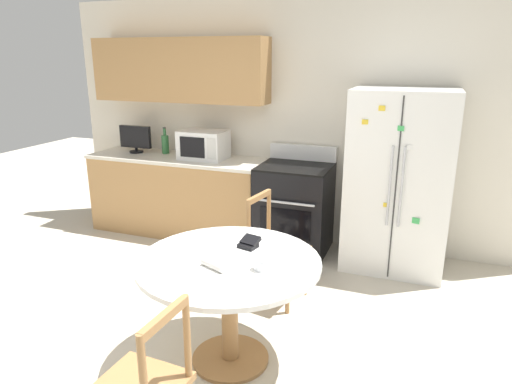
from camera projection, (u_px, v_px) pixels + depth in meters
ground_plane at (164, 377)px, 2.94m from camera, size 14.00×14.00×0.00m
back_wall at (260, 109)px, 4.96m from camera, size 5.20×0.44×2.60m
kitchen_counter at (179, 195)px, 5.27m from camera, size 2.05×0.64×0.90m
refrigerator at (398, 182)px, 4.29m from camera, size 0.93×0.71×1.71m
oven_range at (294, 208)px, 4.76m from camera, size 0.72×0.68×1.08m
microwave at (204, 145)px, 5.00m from camera, size 0.50×0.36×0.31m
countertop_tv at (135, 138)px, 5.31m from camera, size 0.39×0.16×0.31m
counter_bottle at (165, 144)px, 5.27m from camera, size 0.08×0.08×0.30m
dining_table at (229, 280)px, 2.94m from camera, size 1.18×1.18×0.75m
dining_chair_far at (275, 251)px, 3.80m from camera, size 0.48×0.48×0.90m
candle_glass at (262, 264)px, 2.76m from camera, size 0.09×0.09×0.08m
folded_napkin at (213, 265)px, 2.77m from camera, size 0.19×0.12×0.05m
wallet at (249, 243)px, 3.09m from camera, size 0.15×0.15×0.07m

